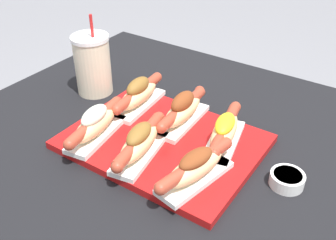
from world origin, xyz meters
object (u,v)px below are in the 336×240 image
Objects in this scene: hot_dog_1 at (140,143)px; hot_dog_0 at (95,124)px; hot_dog_2 at (195,167)px; hot_dog_4 at (182,110)px; hot_dog_5 at (225,131)px; serving_tray at (163,142)px; sauce_bowl at (287,179)px; drink_cup at (93,65)px; hot_dog_3 at (138,94)px.

hot_dog_0 is at bearing -179.53° from hot_dog_1.
hot_dog_4 is (-0.13, 0.16, 0.00)m from hot_dog_2.
hot_dog_5 is (0.13, 0.14, -0.00)m from hot_dog_1.
hot_dog_2 and hot_dog_5 have the same top height.
serving_tray is 6.11× the size of sauce_bowl.
hot_dog_4 is 3.08× the size of sauce_bowl.
sauce_bowl is at bearing -6.71° from drink_cup.
hot_dog_1 is 0.99× the size of hot_dog_3.
hot_dog_3 is at bearing 148.57° from serving_tray.
hot_dog_1 is (-0.01, -0.08, 0.04)m from serving_tray.
hot_dog_0 is at bearing -130.27° from hot_dog_4.
hot_dog_0 is 0.43m from sauce_bowl.
hot_dog_3 is at bearing 89.92° from hot_dog_0.
hot_dog_1 is 3.05× the size of sauce_bowl.
hot_dog_3 reaches higher than hot_dog_5.
hot_dog_4 is at bearing 89.11° from serving_tray.
drink_cup is at bearing 175.13° from hot_dog_5.
drink_cup is at bearing 173.29° from sauce_bowl.
hot_dog_2 is at bearing -144.03° from sauce_bowl.
hot_dog_5 reaches higher than serving_tray.
hot_dog_4 reaches higher than hot_dog_3.
hot_dog_0 is at bearing -151.12° from hot_dog_5.
hot_dog_0 is 1.01× the size of hot_dog_2.
hot_dog_1 is 0.31m from sauce_bowl.
hot_dog_2 is 1.01× the size of hot_dog_5.
hot_dog_2 reaches higher than sauce_bowl.
hot_dog_1 is 0.14m from hot_dog_2.
hot_dog_2 reaches higher than serving_tray.
hot_dog_5 is 0.43m from drink_cup.
hot_dog_5 is (0.26, 0.14, -0.00)m from hot_dog_0.
serving_tray is 0.16m from hot_dog_0.
serving_tray is at bearing 30.60° from hot_dog_0.
serving_tray is at bearing 148.98° from hot_dog_2.
hot_dog_4 reaches higher than hot_dog_0.
hot_dog_4 is 0.96× the size of drink_cup.
hot_dog_1 is 0.20m from hot_dog_3.
hot_dog_2 is 3.04× the size of sauce_bowl.
serving_tray is 0.09m from hot_dog_4.
hot_dog_3 is at bearing 128.65° from hot_dog_1.
hot_dog_4 is at bearing -3.71° from drink_cup.
hot_dog_5 is 3.02× the size of sauce_bowl.
hot_dog_2 is at bearing -0.80° from hot_dog_1.
sauce_bowl is (0.29, 0.11, -0.04)m from hot_dog_1.
serving_tray is at bearing -153.03° from hot_dog_5.
drink_cup reaches higher than sauce_bowl.
hot_dog_0 is 3.05× the size of sauce_bowl.
drink_cup is (-0.43, 0.18, 0.03)m from hot_dog_2.
serving_tray is 2.02× the size of hot_dog_5.
hot_dog_0 reaches higher than hot_dog_1.
hot_dog_2 is (0.14, -0.00, -0.00)m from hot_dog_1.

